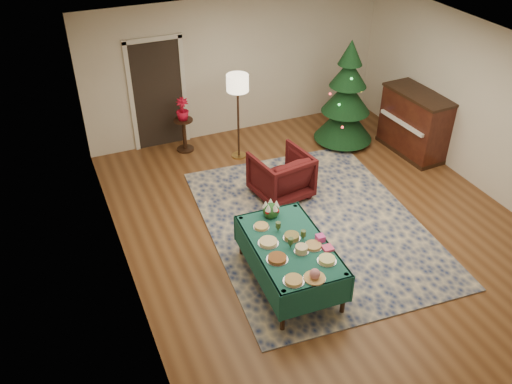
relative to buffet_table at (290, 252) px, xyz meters
name	(u,v)px	position (x,y,z in m)	size (l,w,h in m)	color
room_shell	(326,148)	(1.05, 1.00, 0.82)	(7.00, 7.00, 7.00)	#593319
doorway	(158,92)	(-0.55, 4.48, 0.57)	(1.08, 0.04, 2.16)	black
rug	(313,224)	(0.92, 1.00, -0.52)	(3.20, 4.20, 0.02)	#15224F
buffet_table	(290,252)	(0.00, 0.00, 0.00)	(1.08, 1.75, 0.66)	black
platter_0	(294,280)	(-0.27, -0.65, 0.15)	(0.26, 0.26, 0.04)	silver
platter_1	(315,275)	(-0.02, -0.70, 0.19)	(0.27, 0.27, 0.14)	silver
platter_2	(327,260)	(0.27, -0.49, 0.16)	(0.25, 0.25, 0.05)	silver
platter_3	(277,258)	(-0.29, -0.21, 0.15)	(0.28, 0.28, 0.05)	silver
platter_4	(301,249)	(0.06, -0.20, 0.17)	(0.19, 0.19, 0.09)	silver
platter_5	(313,246)	(0.25, -0.17, 0.15)	(0.25, 0.25, 0.04)	silver
platter_6	(268,242)	(-0.26, 0.13, 0.15)	(0.28, 0.28, 0.05)	silver
platter_7	(292,237)	(0.07, 0.10, 0.16)	(0.23, 0.23, 0.06)	silver
platter_8	(261,226)	(-0.20, 0.47, 0.15)	(0.23, 0.23, 0.04)	silver
goblet_0	(278,227)	(-0.03, 0.30, 0.21)	(0.07, 0.07, 0.15)	#2D471E
goblet_1	(303,235)	(0.19, 0.01, 0.21)	(0.07, 0.07, 0.15)	#2D471E
goblet_2	(291,243)	(-0.03, -0.07, 0.21)	(0.07, 0.07, 0.15)	#2D471E
napkin_stack	(328,248)	(0.40, -0.28, 0.15)	(0.13, 0.13, 0.04)	#F7447A
gift_box	(320,238)	(0.39, -0.09, 0.18)	(0.11, 0.11, 0.09)	#DE3D9F
centerpiece	(271,209)	(0.03, 0.66, 0.25)	(0.24, 0.24, 0.27)	#1E4C1E
armchair	(281,173)	(0.80, 1.95, -0.09)	(0.86, 0.80, 0.88)	#420E0F
floor_lamp	(238,88)	(0.64, 3.45, 0.85)	(0.39, 0.39, 1.63)	#A57F3F
side_table	(184,135)	(-0.22, 4.09, -0.21)	(0.36, 0.36, 0.65)	black
potted_plant	(183,114)	(-0.22, 4.09, 0.24)	(0.24, 0.42, 0.24)	red
christmas_tree	(346,99)	(2.74, 3.17, 0.40)	(1.27, 1.27, 2.06)	black
piano	(414,124)	(3.74, 2.33, 0.06)	(0.73, 1.43, 1.20)	black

